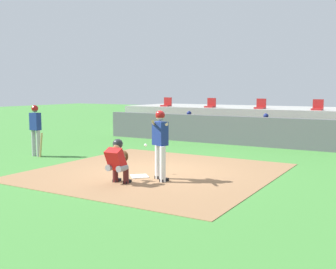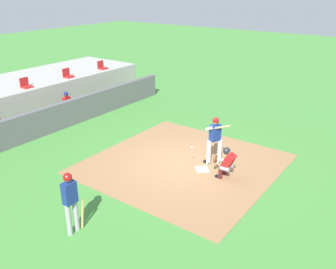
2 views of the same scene
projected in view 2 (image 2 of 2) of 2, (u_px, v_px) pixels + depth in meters
ground_plane at (183, 164)px, 13.34m from camera, size 80.00×80.00×0.00m
dirt_infield at (183, 164)px, 13.34m from camera, size 6.40×6.40×0.01m
home_plate at (202, 169)px, 12.90m from camera, size 0.62×0.62×0.02m
batter_at_plate at (215, 137)px, 12.98m from camera, size 0.59×0.87×1.80m
catcher_crouched at (226, 161)px, 12.17m from camera, size 0.49×1.68×1.13m
on_deck_batter at (71, 199)px, 9.29m from camera, size 0.58×0.23×1.79m
dugout_wall at (66, 114)px, 16.63m from camera, size 13.00×0.30×1.20m
dugout_bench at (53, 117)px, 17.32m from camera, size 11.80×0.44×0.45m
dugout_player_1 at (69, 104)px, 17.70m from camera, size 0.49×0.70×1.30m
stands_platform at (11, 96)px, 18.97m from camera, size 15.00×4.40×1.40m
stadium_seat_2 at (26, 85)px, 17.83m from camera, size 0.46×0.46×0.48m
stadium_seat_3 at (68, 75)px, 19.77m from camera, size 0.46×0.46×0.48m
stadium_seat_4 at (102, 67)px, 21.71m from camera, size 0.46×0.46×0.48m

